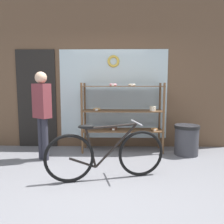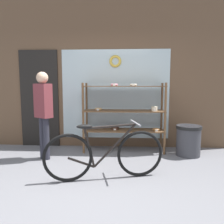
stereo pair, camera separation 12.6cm
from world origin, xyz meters
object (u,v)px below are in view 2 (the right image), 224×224
object	(u,v)px
display_case	(124,111)
pedestrian	(43,109)
bicycle	(105,154)
trash_bin	(188,139)

from	to	relation	value
display_case	pedestrian	world-z (taller)	pedestrian
bicycle	pedestrian	bearing A→B (deg)	131.60
bicycle	trash_bin	size ratio (longest dim) A/B	2.89
bicycle	trash_bin	xyz separation A→B (m)	(1.51, 1.16, -0.05)
bicycle	trash_bin	world-z (taller)	bicycle
pedestrian	trash_bin	size ratio (longest dim) A/B	2.71
trash_bin	display_case	bearing A→B (deg)	169.43
pedestrian	bicycle	bearing A→B (deg)	-0.61
bicycle	pedestrian	distance (m)	1.53
bicycle	pedestrian	xyz separation A→B (m)	(-1.18, 0.82, 0.56)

